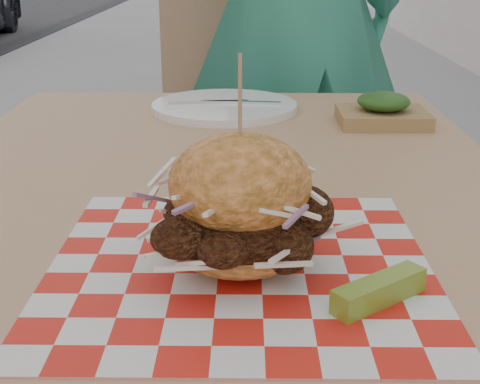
{
  "coord_description": "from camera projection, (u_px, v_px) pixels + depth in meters",
  "views": [
    {
      "loc": [
        0.01,
        -0.53,
        1.04
      ],
      "look_at": [
        0.0,
        0.04,
        0.82
      ],
      "focal_mm": 50.0,
      "sensor_mm": 36.0,
      "label": 1
    }
  ],
  "objects": [
    {
      "name": "pickle_spear",
      "position": [
        379.0,
        291.0,
        0.56
      ],
      "size": [
        0.09,
        0.07,
        0.02
      ],
      "primitive_type": "cube",
      "rotation": [
        0.0,
        0.0,
        0.65
      ],
      "color": "olive",
      "rests_on": "paper_liner"
    },
    {
      "name": "kraft_tray",
      "position": [
        383.0,
        111.0,
        1.14
      ],
      "size": [
        0.15,
        0.12,
        0.06
      ],
      "color": "olive",
      "rests_on": "patio_table"
    },
    {
      "name": "diner",
      "position": [
        295.0,
        3.0,
        1.67
      ],
      "size": [
        0.76,
        0.61,
        1.81
      ],
      "primitive_type": "imported",
      "rotation": [
        0.0,
        0.0,
        3.44
      ],
      "color": "#2F886A",
      "rests_on": "ground"
    },
    {
      "name": "sandwich",
      "position": [
        240.0,
        210.0,
        0.62
      ],
      "size": [
        0.18,
        0.18,
        0.2
      ],
      "color": "#ED9043",
      "rests_on": "paper_liner"
    },
    {
      "name": "paper_liner",
      "position": [
        240.0,
        265.0,
        0.64
      ],
      "size": [
        0.36,
        0.36,
        0.0
      ],
      "primitive_type": "cube",
      "color": "red",
      "rests_on": "patio_table"
    },
    {
      "name": "place_setting",
      "position": [
        224.0,
        107.0,
        1.24
      ],
      "size": [
        0.27,
        0.27,
        0.02
      ],
      "color": "white",
      "rests_on": "patio_table"
    },
    {
      "name": "patio_chair",
      "position": [
        237.0,
        127.0,
        1.91
      ],
      "size": [
        0.48,
        0.49,
        0.95
      ],
      "rotation": [
        0.0,
        0.0,
        -0.14
      ],
      "color": "tan",
      "rests_on": "ground"
    },
    {
      "name": "patio_table",
      "position": [
        214.0,
        248.0,
        0.86
      ],
      "size": [
        0.8,
        1.2,
        0.75
      ],
      "color": "tan",
      "rests_on": "ground"
    }
  ]
}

